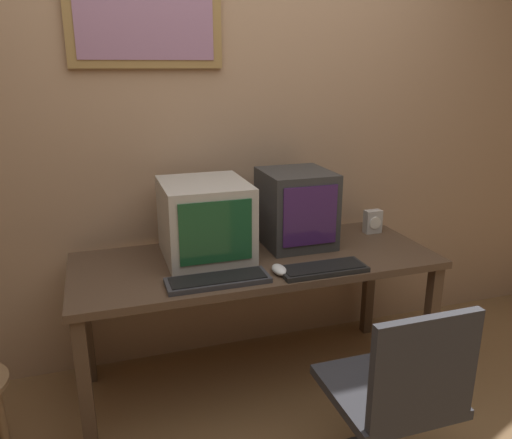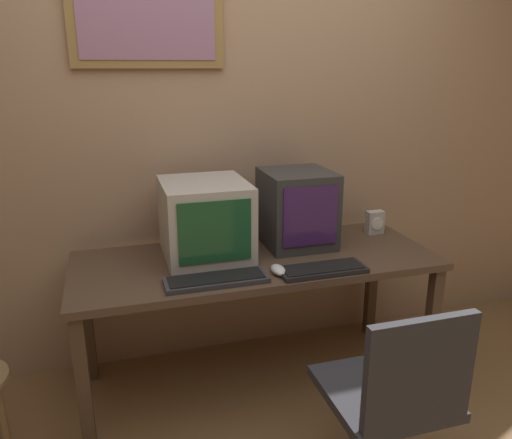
{
  "view_description": "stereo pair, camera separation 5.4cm",
  "coord_description": "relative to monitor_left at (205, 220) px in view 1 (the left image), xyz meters",
  "views": [
    {
      "loc": [
        -0.71,
        -1.22,
        1.63
      ],
      "look_at": [
        0.0,
        0.96,
        0.92
      ],
      "focal_mm": 35.0,
      "sensor_mm": 36.0,
      "label": 1
    },
    {
      "loc": [
        -0.66,
        -1.23,
        1.63
      ],
      "look_at": [
        0.0,
        0.96,
        0.92
      ],
      "focal_mm": 35.0,
      "sensor_mm": 36.0,
      "label": 2
    }
  ],
  "objects": [
    {
      "name": "desk_clock",
      "position": [
        0.97,
        0.06,
        -0.12
      ],
      "size": [
        0.1,
        0.06,
        0.13
      ],
      "color": "#B7B2AD",
      "rests_on": "desk"
    },
    {
      "name": "office_chair",
      "position": [
        0.5,
        -0.94,
        -0.54
      ],
      "size": [
        0.46,
        0.46,
        0.85
      ],
      "color": "black",
      "rests_on": "ground_plane"
    },
    {
      "name": "desk",
      "position": [
        0.23,
        -0.1,
        -0.26
      ],
      "size": [
        1.77,
        0.7,
        0.72
      ],
      "color": "#4C3828",
      "rests_on": "ground_plane"
    },
    {
      "name": "keyboard_main",
      "position": [
        -0.02,
        -0.33,
        -0.18
      ],
      "size": [
        0.45,
        0.15,
        0.03
      ],
      "color": "#333338",
      "rests_on": "desk"
    },
    {
      "name": "monitor_right",
      "position": [
        0.49,
        0.03,
        0.01
      ],
      "size": [
        0.34,
        0.37,
        0.39
      ],
      "color": "#333333",
      "rests_on": "desk"
    },
    {
      "name": "keyboard_side",
      "position": [
        0.47,
        -0.36,
        -0.18
      ],
      "size": [
        0.41,
        0.16,
        0.03
      ],
      "color": "black",
      "rests_on": "desk"
    },
    {
      "name": "wall_back",
      "position": [
        0.22,
        0.36,
        0.4
      ],
      "size": [
        8.0,
        0.08,
        2.6
      ],
      "color": "tan",
      "rests_on": "ground_plane"
    },
    {
      "name": "monitor_left",
      "position": [
        0.0,
        0.0,
        0.0
      ],
      "size": [
        0.41,
        0.46,
        0.38
      ],
      "color": "#B7B2A8",
      "rests_on": "desk"
    },
    {
      "name": "mouse_near_keyboard",
      "position": [
        0.27,
        -0.32,
        -0.17
      ],
      "size": [
        0.06,
        0.11,
        0.04
      ],
      "color": "silver",
      "rests_on": "desk"
    }
  ]
}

